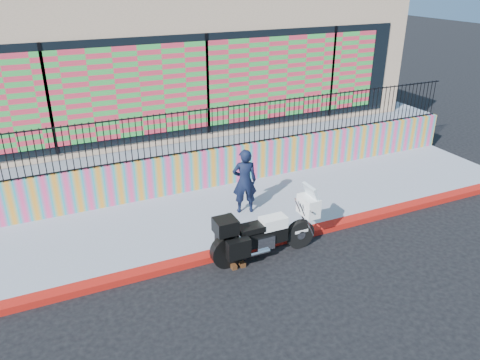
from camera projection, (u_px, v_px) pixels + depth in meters
ground at (274, 243)px, 10.88m from camera, size 90.00×90.00×0.00m
red_curb at (275, 240)px, 10.85m from camera, size 16.00×0.30×0.15m
sidewalk at (244, 210)px, 12.22m from camera, size 16.00×3.00×0.15m
mural_wall at (221, 166)px, 13.28m from camera, size 16.00×0.20×1.10m
metal_fence at (220, 128)px, 12.81m from camera, size 15.80×0.04×1.20m
elevated_platform at (169, 121)px, 17.54m from camera, size 16.00×10.00×1.25m
storefront_building at (166, 50)px, 16.28m from camera, size 14.00×8.06×4.00m
police_motorcycle at (263, 231)px, 10.11m from camera, size 2.45×0.81×1.53m
police_officer at (245, 181)px, 11.64m from camera, size 0.70×0.56×1.69m
seated_man at (232, 242)px, 10.06m from camera, size 0.54×0.71×1.06m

